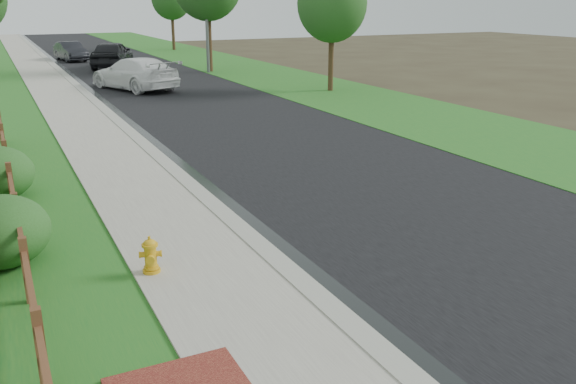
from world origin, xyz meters
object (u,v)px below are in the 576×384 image
fire_hydrant (151,256)px  dark_car_mid (112,54)px  white_suv (135,74)px  ranch_fence (14,199)px

fire_hydrant → dark_car_mid: size_ratio=0.12×
white_suv → dark_car_mid: bearing=-115.9°
ranch_fence → fire_hydrant: (1.90, -3.48, -0.22)m
ranch_fence → fire_hydrant: ranch_fence is taller
fire_hydrant → dark_car_mid: dark_car_mid is taller
ranch_fence → dark_car_mid: (7.43, 29.25, 0.30)m
ranch_fence → white_suv: 19.78m
white_suv → dark_car_mid: 10.63m
fire_hydrant → white_suv: size_ratio=0.12×
fire_hydrant → dark_car_mid: (5.53, 32.73, 0.52)m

